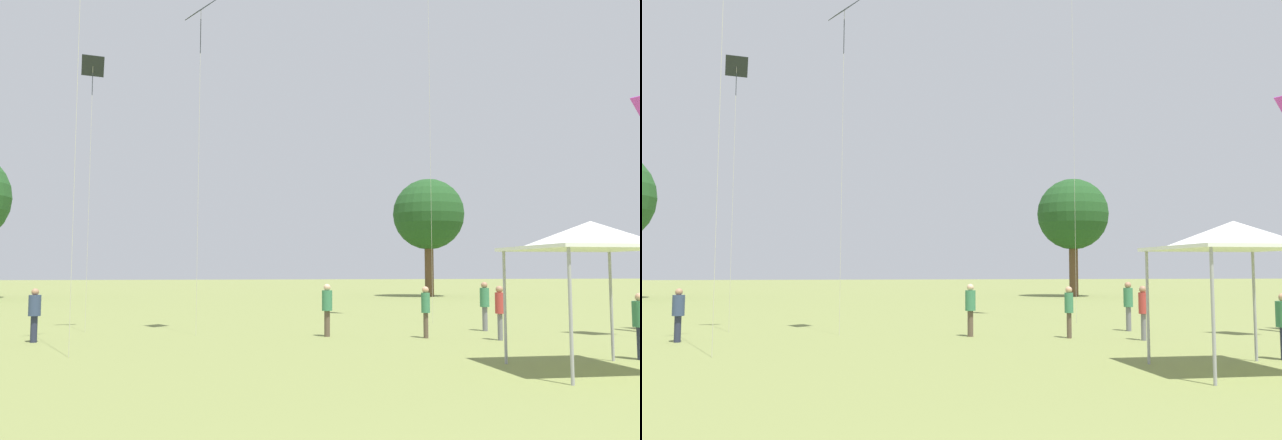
# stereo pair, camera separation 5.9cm
# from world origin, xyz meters

# --- Properties ---
(person_standing_0) EXTENTS (0.39, 0.39, 1.68)m
(person_standing_0) POSITION_xyz_m (4.83, 15.87, 1.03)
(person_standing_0) COLOR brown
(person_standing_0) RESTS_ON ground
(person_standing_2) EXTENTS (0.41, 0.41, 1.75)m
(person_standing_2) POSITION_xyz_m (1.74, 16.91, 1.05)
(person_standing_2) COLOR brown
(person_standing_2) RESTS_ON ground
(person_standing_5) EXTENTS (0.44, 0.44, 1.65)m
(person_standing_5) POSITION_xyz_m (-7.44, 16.78, 0.98)
(person_standing_5) COLOR #282D42
(person_standing_5) RESTS_ON ground
(person_standing_6) EXTENTS (0.46, 0.46, 1.78)m
(person_standing_6) POSITION_xyz_m (7.78, 17.82, 1.08)
(person_standing_6) COLOR slate
(person_standing_6) RESTS_ON ground
(person_standing_7) EXTENTS (0.40, 0.40, 1.72)m
(person_standing_7) POSITION_xyz_m (6.92, 14.85, 1.05)
(person_standing_7) COLOR slate
(person_standing_7) RESTS_ON ground
(canopy_tent) EXTENTS (3.12, 3.12, 3.29)m
(canopy_tent) POSITION_xyz_m (6.17, 8.78, 2.96)
(canopy_tent) COLOR white
(canopy_tent) RESTS_ON ground
(kite_0) EXTENTS (1.14, 1.24, 11.78)m
(kite_0) POSITION_xyz_m (-2.58, 18.09, 11.05)
(kite_0) COLOR #1E2328
(kite_0) RESTS_ON ground
(kite_7) EXTENTS (0.86, 0.61, 10.06)m
(kite_7) POSITION_xyz_m (-6.51, 19.82, 9.31)
(kite_7) COLOR #1E2328
(kite_7) RESTS_ON ground
(distant_tree_2) EXTENTS (6.03, 6.03, 10.02)m
(distant_tree_2) POSITION_xyz_m (16.16, 46.79, 6.94)
(distant_tree_2) COLOR brown
(distant_tree_2) RESTS_ON ground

